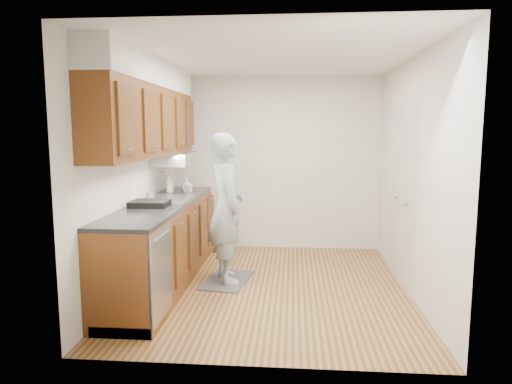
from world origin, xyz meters
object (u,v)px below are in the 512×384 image
Objects in this scene: dish_rack at (150,203)px; soap_bottle_b at (188,186)px; person at (226,198)px; soap_bottle_a at (170,184)px; soap_bottle_c at (185,184)px; steel_can at (188,189)px.

soap_bottle_b is at bearing 82.02° from dish_rack.
person is 11.16× the size of soap_bottle_b.
soap_bottle_a reaches higher than soap_bottle_c.
soap_bottle_c is (0.14, 0.26, -0.03)m from soap_bottle_a.
soap_bottle_a is at bearing -179.90° from steel_can.
soap_bottle_b is 0.44× the size of dish_rack.
soap_bottle_a is at bearing -167.10° from soap_bottle_b.
soap_bottle_a is at bearing -118.96° from soap_bottle_c.
soap_bottle_a reaches higher than steel_can.
soap_bottle_b is 0.06m from steel_can.
soap_bottle_b is (0.22, 0.05, -0.03)m from soap_bottle_a.
dish_rack is at bearing 97.25° from person.
soap_bottle_c is 0.45× the size of dish_rack.
dish_rack is (-0.07, -1.30, -0.06)m from soap_bottle_c.
person reaches higher than soap_bottle_b.
steel_can reaches higher than dish_rack.
steel_can is (-0.59, 0.61, 0.02)m from person.
soap_bottle_b is (-0.60, 0.66, 0.05)m from person.
person is at bearing -47.96° from soap_bottle_b.
person reaches higher than soap_bottle_c.
dish_rack is at bearing -93.19° from soap_bottle_c.
person is 4.96× the size of dish_rack.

